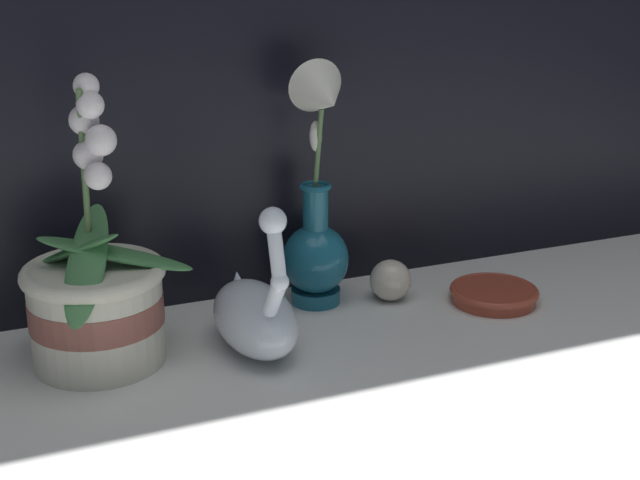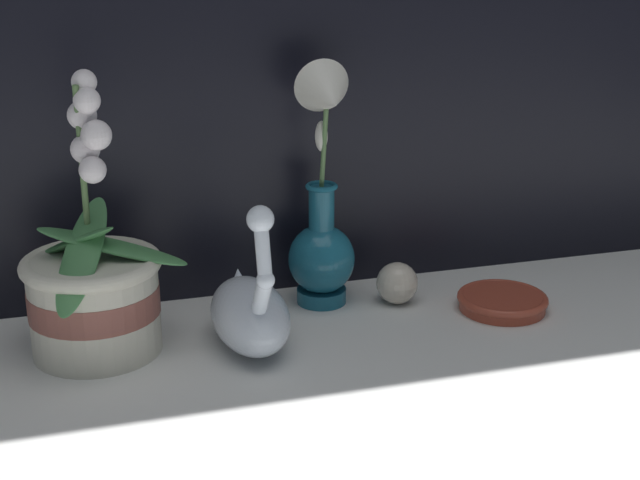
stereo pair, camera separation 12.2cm
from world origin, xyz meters
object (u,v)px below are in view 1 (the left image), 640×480
(swan_figurine, at_px, (255,313))
(amber_dish, at_px, (494,293))
(orchid_potted_plant, at_px, (96,298))
(glass_sphere, at_px, (390,280))
(blue_vase, at_px, (318,218))

(swan_figurine, relative_size, amber_dish, 1.65)
(orchid_potted_plant, bearing_deg, glass_sphere, 5.22)
(orchid_potted_plant, xyz_separation_m, swan_figurine, (0.20, -0.04, -0.04))
(orchid_potted_plant, relative_size, swan_figurine, 1.69)
(amber_dish, bearing_deg, orchid_potted_plant, 177.32)
(swan_figurine, distance_m, glass_sphere, 0.26)
(blue_vase, bearing_deg, amber_dish, -20.57)
(swan_figurine, relative_size, blue_vase, 0.60)
(swan_figurine, bearing_deg, blue_vase, 38.70)
(amber_dish, bearing_deg, blue_vase, 159.43)
(blue_vase, bearing_deg, orchid_potted_plant, -168.71)
(swan_figurine, height_order, amber_dish, swan_figurine)
(glass_sphere, distance_m, amber_dish, 0.16)
(glass_sphere, bearing_deg, blue_vase, 166.44)
(blue_vase, relative_size, amber_dish, 2.73)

